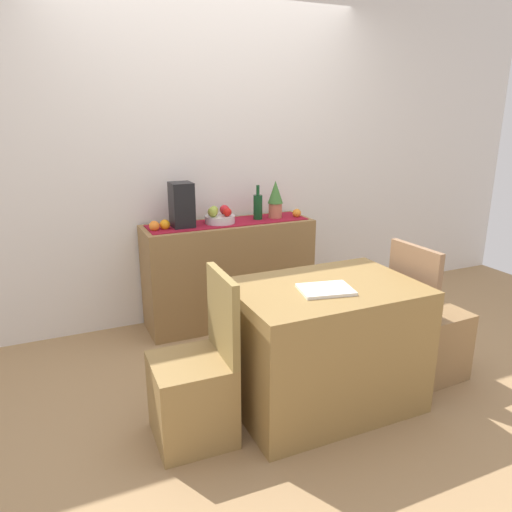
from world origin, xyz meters
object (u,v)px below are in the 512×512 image
Objects in this scene: sideboard_console at (229,273)px; fruit_bowl at (220,219)px; wine_bottle at (258,207)px; chair_near_window at (195,392)px; potted_plant at (275,199)px; coffee_maker at (182,205)px; dining_table at (324,345)px; open_book at (326,290)px; chair_by_corner at (427,337)px.

fruit_bowl is at bearing 180.00° from sideboard_console.
wine_bottle is (0.25, 0.00, 0.52)m from sideboard_console.
potted_plant is at bearing 49.89° from chair_near_window.
coffee_maker is 1.54m from dining_table.
fruit_bowl is 0.33m from wine_bottle.
chair_near_window is at bearing -118.07° from sideboard_console.
chair_near_window is at bearing -174.52° from open_book.
fruit_bowl is at bearing 64.33° from chair_near_window.
open_book is (0.02, -1.40, 0.33)m from sideboard_console.
potted_plant reaches higher than dining_table.
potted_plant is at bearing 0.00° from wine_bottle.
potted_plant is 1.50m from dining_table.
wine_bottle reaches higher than open_book.
sideboard_console is 1.50× the size of chair_by_corner.
fruit_bowl is at bearing 96.23° from dining_table.
wine_bottle reaches higher than fruit_bowl.
sideboard_console is at bearing 122.86° from chair_by_corner.
wine_bottle is at bearing 91.99° from open_book.
wine_bottle is 0.31× the size of chair_by_corner.
sideboard_console is 1.59m from chair_by_corner.
wine_bottle reaches higher than sideboard_console.
fruit_bowl is 0.33m from coffee_maker.
wine_bottle is 0.27× the size of dining_table.
fruit_bowl is 0.23× the size of dining_table.
chair_by_corner reaches higher than dining_table.
chair_near_window reaches higher than fruit_bowl.
potted_plant is 1.48m from open_book.
chair_by_corner is (0.86, -1.33, -0.15)m from sideboard_console.
potted_plant is at bearing 0.00° from sideboard_console.
coffee_maker reaches higher than chair_by_corner.
open_book is at bearing -89.08° from sideboard_console.
fruit_bowl is at bearing -180.00° from wine_bottle.
sideboard_console is 0.71m from potted_plant.
wine_bottle is 0.83× the size of coffee_maker.
wine_bottle is 0.31× the size of chair_near_window.
dining_table is (0.14, -1.33, -0.49)m from fruit_bowl.
coffee_maker is at bearing 180.00° from fruit_bowl.
coffee_maker is 0.38× the size of chair_by_corner.
dining_table is (-0.18, -1.33, -0.57)m from wine_bottle.
chair_near_window is at bearing -179.97° from dining_table.
fruit_bowl is 0.69× the size of coffee_maker.
open_book is at bearing -86.24° from fruit_bowl.
dining_table is 1.16× the size of chair_near_window.
sideboard_console is 4.41× the size of potted_plant.
fruit_bowl is 1.41m from open_book.
open_book is (-0.05, -0.08, 0.38)m from dining_table.
fruit_bowl is 0.83× the size of wine_bottle.
wine_bottle is 1.00× the size of open_book.
dining_table is at bearing -86.77° from sideboard_console.
open_book is (-0.23, -1.40, -0.19)m from wine_bottle.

